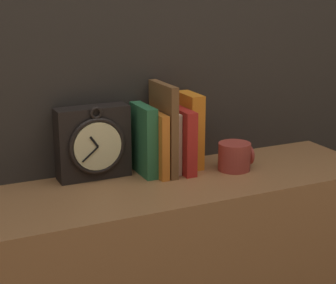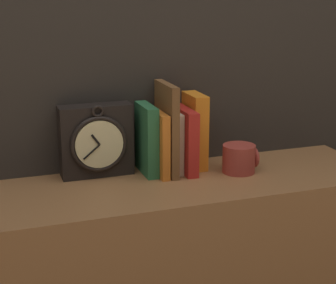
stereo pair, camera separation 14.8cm
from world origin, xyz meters
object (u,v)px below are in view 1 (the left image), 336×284
book_slot2_brown (163,129)px  book_slot4_red (180,139)px  book_slot1_orange (155,143)px  mug (235,156)px  clock (93,143)px  book_slot3_cream (169,141)px  book_slot0_green (144,140)px  book_slot5_orange (190,130)px

book_slot2_brown → book_slot4_red: 0.06m
book_slot1_orange → book_slot2_brown: size_ratio=0.71×
book_slot1_orange → mug: bearing=-16.9°
clock → book_slot3_cream: clock is taller
book_slot0_green → book_slot5_orange: (0.15, 0.01, 0.01)m
book_slot3_cream → mug: size_ratio=1.76×
clock → book_slot4_red: clock is taller
mug → book_slot5_orange: bearing=139.7°
clock → book_slot5_orange: 0.29m
book_slot1_orange → clock: bearing=167.2°
book_slot2_brown → mug: size_ratio=2.58×
book_slot0_green → book_slot1_orange: bearing=-23.0°
book_slot0_green → book_slot2_brown: 0.06m
book_slot1_orange → book_slot2_brown: book_slot2_brown is taller
book_slot2_brown → mug: book_slot2_brown is taller
clock → book_slot2_brown: bearing=-11.3°
book_slot0_green → mug: book_slot0_green is taller
book_slot2_brown → book_slot5_orange: (0.09, 0.02, -0.02)m
book_slot3_cream → book_slot5_orange: 0.07m
clock → book_slot5_orange: bearing=-3.6°
clock → mug: 0.41m
clock → book_slot0_green: 0.14m
book_slot1_orange → book_slot2_brown: bearing=-1.9°
book_slot0_green → book_slot1_orange: size_ratio=1.09×
book_slot2_brown → book_slot1_orange: bearing=178.1°
clock → book_slot5_orange: (0.28, -0.02, 0.01)m
clock → book_slot1_orange: 0.17m
book_slot2_brown → book_slot4_red: size_ratio=1.40×
book_slot1_orange → mug: (0.22, -0.07, -0.05)m
book_slot2_brown → mug: bearing=-18.8°
book_slot4_red → mug: bearing=-24.4°
book_slot4_red → book_slot2_brown: bearing=178.6°
book_slot1_orange → book_slot5_orange: book_slot5_orange is taller
book_slot4_red → mug: size_ratio=1.85×
clock → book_slot0_green: size_ratio=1.06×
book_slot1_orange → book_slot3_cream: book_slot1_orange is taller
book_slot1_orange → book_slot3_cream: size_ratio=1.03×
book_slot4_red → book_slot1_orange: bearing=178.4°
book_slot3_cream → book_slot4_red: bearing=-27.0°
book_slot2_brown → mug: (0.20, -0.07, -0.09)m
book_slot5_orange → book_slot1_orange: bearing=-170.7°
book_slot0_green → mug: 0.27m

